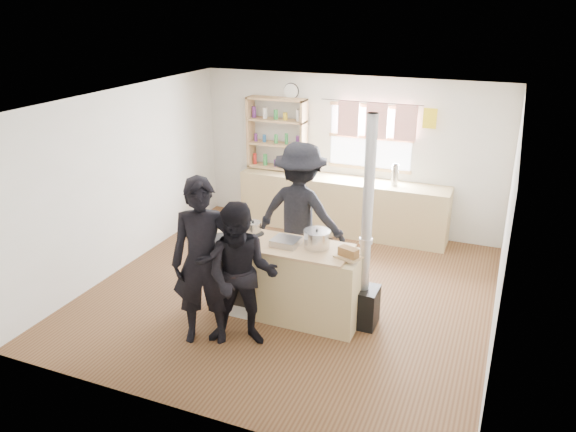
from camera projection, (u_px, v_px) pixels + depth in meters
The scene contains 14 objects.
ground at pixel (291, 292), 7.38m from camera, with size 5.00×5.00×0.01m, color brown.
back_counter at pixel (342, 206), 9.13m from camera, with size 3.40×0.55×0.90m, color tan.
shelving_unit at pixel (277, 134), 9.27m from camera, with size 1.00×0.28×1.20m.
thermos at pixel (395, 175), 8.62m from camera, with size 0.10×0.10×0.33m, color silver.
cooking_island at pixel (285, 280), 6.68m from camera, with size 1.97×0.64×0.93m.
skillet_greens at pixel (221, 240), 6.57m from camera, with size 0.47×0.47×0.05m.
roast_tray at pixel (286, 241), 6.49m from camera, with size 0.32×0.29×0.08m.
stockpot_stove at pixel (253, 228), 6.80m from camera, with size 0.20×0.20×0.17m.
stockpot_counter at pixel (317, 239), 6.40m from camera, with size 0.31×0.31×0.23m.
bread_board at pixel (348, 254), 6.16m from camera, with size 0.33×0.28×0.12m.
flue_heater at pixel (364, 274), 6.41m from camera, with size 0.35×0.35×2.50m.
person_near_left at pixel (203, 262), 6.03m from camera, with size 0.69×0.45×1.89m, color black.
person_near_right at pixel (242, 276), 6.01m from camera, with size 0.80×0.62×1.64m, color black.
person_far at pixel (301, 214), 7.37m from camera, with size 1.23×0.71×1.91m, color black.
Camera 1 is at (2.43, -6.05, 3.59)m, focal length 35.00 mm.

